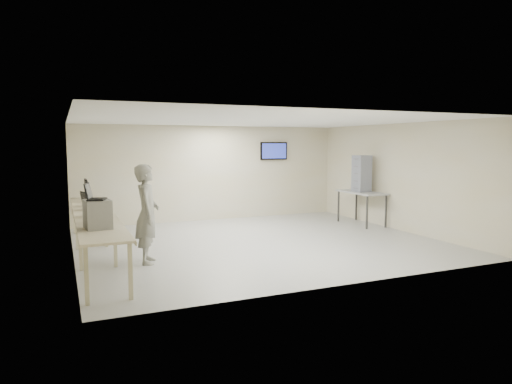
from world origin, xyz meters
name	(u,v)px	position (x,y,z in m)	size (l,w,h in m)	color
room	(260,181)	(0.03, 0.06, 1.41)	(8.01, 7.01, 2.81)	#979797
workbench	(95,217)	(-3.59, 0.00, 0.83)	(0.76, 6.00, 0.90)	beige
equipment_box	(98,214)	(-3.65, -1.80, 1.13)	(0.39, 0.45, 0.47)	slate
laptop_on_box	(93,196)	(-3.71, -1.80, 1.44)	(0.38, 0.42, 0.28)	black
laptop_0	(97,218)	(-3.61, -1.17, 0.97)	(0.40, 0.43, 0.28)	black
laptop_1	(92,213)	(-3.66, -0.49, 0.98)	(0.36, 0.42, 0.31)	black
laptop_2	(89,207)	(-3.65, 0.48, 0.97)	(0.31, 0.36, 0.26)	black
laptop_3	(88,203)	(-3.64, 1.08, 0.97)	(0.39, 0.43, 0.29)	black
laptop_4	(87,199)	(-3.63, 1.92, 0.97)	(0.35, 0.38, 0.25)	black
monitor_near	(87,188)	(-3.60, 2.43, 1.18)	(0.21, 0.46, 0.46)	black
monitor_far	(86,187)	(-3.60, 2.71, 1.19)	(0.22, 0.49, 0.48)	black
soldier	(147,214)	(-2.70, -0.84, 0.94)	(0.69, 0.45, 1.89)	slate
side_table	(362,194)	(3.60, 1.03, 0.86)	(0.73, 1.55, 0.93)	#989898
storage_bins	(362,173)	(3.58, 1.03, 1.44)	(0.39, 0.43, 1.02)	gray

